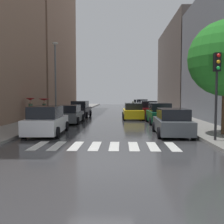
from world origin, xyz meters
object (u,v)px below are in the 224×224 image
parked_car_right_second (159,114)px  traffic_light_right_corner (217,77)px  lamp_post_left (55,75)px  parked_car_right_sixth (138,105)px  parked_car_left_third (80,109)px  parked_car_right_third (148,109)px  parked_car_right_fifth (141,106)px  taxi_midroad (133,111)px  parked_car_right_fourth (145,108)px  pedestrian_foreground (31,105)px  parked_car_right_nearest (172,123)px  pedestrian_by_kerb (44,103)px  parked_car_left_second (69,115)px  parked_car_left_nearest (47,121)px

parked_car_right_second → traffic_light_right_corner: (1.48, -8.95, 2.47)m
lamp_post_left → parked_car_right_sixth: bearing=65.6°
parked_car_right_second → parked_car_left_third: bearing=48.8°
parked_car_right_third → parked_car_right_fifth: bearing=1.3°
parked_car_right_fifth → taxi_midroad: size_ratio=0.99×
parked_car_right_second → parked_car_right_fifth: bearing=-0.4°
parked_car_right_sixth → parked_car_right_fourth: bearing=-177.5°
parked_car_right_fifth → pedestrian_foreground: pedestrian_foreground is taller
parked_car_right_third → parked_car_right_fifth: size_ratio=0.98×
parked_car_right_fourth → pedestrian_foreground: size_ratio=2.04×
parked_car_right_nearest → traffic_light_right_corner: 3.97m
taxi_midroad → parked_car_right_sixth: bearing=-6.6°
parked_car_left_third → pedestrian_foreground: 6.82m
pedestrian_by_kerb → parked_car_left_second: bearing=77.1°
parked_car_left_third → pedestrian_by_kerb: bearing=147.1°
parked_car_right_nearest → parked_car_right_third: bearing=1.3°
parked_car_left_nearest → pedestrian_foreground: (-3.54, 7.17, 0.76)m
parked_car_right_second → parked_car_right_sixth: bearing=-0.2°
parked_car_left_second → parked_car_left_third: (-0.04, 6.39, 0.09)m
pedestrian_foreground → traffic_light_right_corner: size_ratio=0.47×
parked_car_left_third → parked_car_right_fourth: (7.60, 5.68, -0.07)m
parked_car_right_nearest → parked_car_right_second: size_ratio=1.00×
parked_car_right_second → parked_car_right_sixth: parked_car_right_second is taller
parked_car_right_third → pedestrian_by_kerb: bearing=114.2°
parked_car_left_nearest → lamp_post_left: size_ratio=0.62×
parked_car_right_second → pedestrian_foreground: pedestrian_foreground is taller
parked_car_left_second → parked_car_right_fifth: parked_car_right_fifth is taller
parked_car_left_nearest → parked_car_right_nearest: (7.59, 0.03, -0.06)m
parked_car_right_nearest → parked_car_left_nearest: bearing=91.3°
parked_car_right_second → pedestrian_by_kerb: (-10.55, 2.45, 0.80)m
parked_car_left_second → pedestrian_foreground: size_ratio=2.19×
parked_car_left_nearest → parked_car_right_third: size_ratio=1.03×
parked_car_left_third → pedestrian_foreground: pedestrian_foreground is taller
parked_car_right_fourth → pedestrian_by_kerb: 14.32m
parked_car_left_second → parked_car_right_sixth: (7.44, 22.93, 0.05)m
parked_car_right_nearest → parked_car_right_second: parked_car_right_second is taller
taxi_midroad → parked_car_left_second: bearing=122.9°
lamp_post_left → parked_car_right_fourth: bearing=45.4°
parked_car_right_third → traffic_light_right_corner: size_ratio=1.02×
parked_car_left_nearest → taxi_midroad: 11.87m
parked_car_right_fourth → parked_car_right_fifth: 5.39m
parked_car_left_nearest → pedestrian_foreground: pedestrian_foreground is taller
parked_car_right_second → parked_car_right_fourth: (-0.15, 12.26, -0.07)m
parked_car_left_nearest → pedestrian_foreground: size_ratio=2.26×
parked_car_right_fifth → parked_car_right_sixth: parked_car_right_fifth is taller
parked_car_right_nearest → parked_car_right_fifth: 24.00m
pedestrian_by_kerb → pedestrian_foreground: bearing=2.3°
parked_car_right_fifth → traffic_light_right_corner: bearing=-176.8°
pedestrian_foreground → parked_car_right_second: bearing=-4.2°
parked_car_right_sixth → taxi_midroad: taxi_midroad is taller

